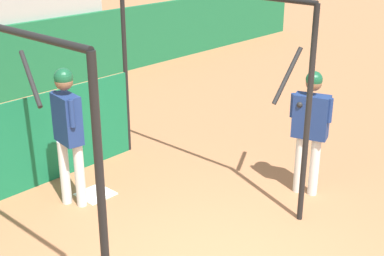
# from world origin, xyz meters

# --- Properties ---
(batting_cage) EXTENTS (3.15, 3.35, 2.74)m
(batting_cage) POSITION_xyz_m (0.14, 2.77, 1.21)
(batting_cage) COLOR black
(batting_cage) RESTS_ON ground
(home_plate) EXTENTS (0.44, 0.44, 0.02)m
(home_plate) POSITION_xyz_m (0.32, 2.54, 0.01)
(home_plate) COLOR white
(home_plate) RESTS_ON ground
(player_batter) EXTENTS (0.56, 0.93, 2.03)m
(player_batter) POSITION_xyz_m (-0.04, 2.55, 1.15)
(player_batter) COLOR silver
(player_batter) RESTS_ON ground
(player_waiting) EXTENTS (0.55, 0.69, 2.01)m
(player_waiting) POSITION_xyz_m (2.33, 0.44, 1.06)
(player_waiting) COLOR silver
(player_waiting) RESTS_ON ground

